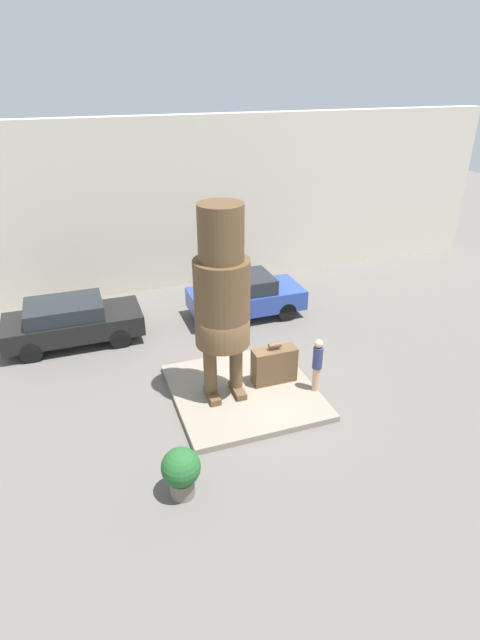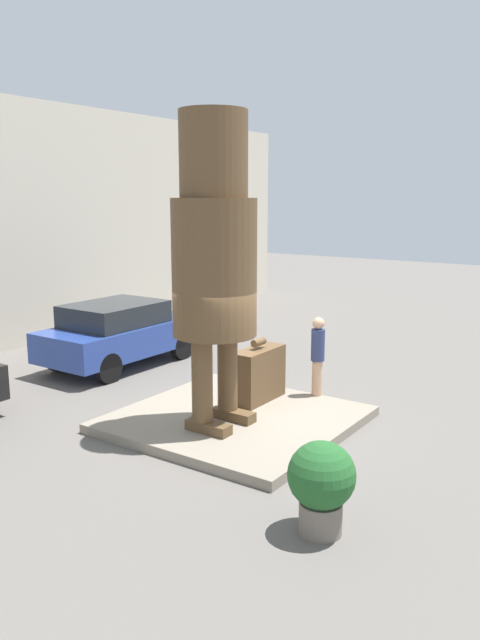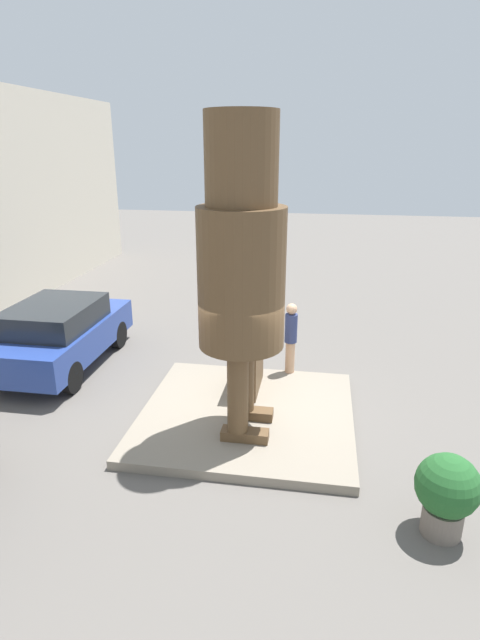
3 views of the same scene
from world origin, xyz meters
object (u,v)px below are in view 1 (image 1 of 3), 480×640
Objects in this scene: parked_car_blue at (245,295)px; giant_suitcase at (274,365)px; parked_car_black at (71,321)px; statue_figure at (222,291)px; planter_pot at (181,470)px; tourist at (317,363)px.

giant_suitcase is at bearing -99.40° from parked_car_blue.
parked_car_black reaches higher than giant_suitcase.
statue_figure is 4.37m from planter_pot.
giant_suitcase is at bearing 139.10° from tourist.
parked_car_blue is at bearing 61.32° from planter_pot.
parked_car_blue is at bearing -0.22° from parked_car_black.
statue_figure reaches higher than giant_suitcase.
giant_suitcase is at bearing -40.69° from parked_car_black.
tourist is 5.27m from parked_car_blue.
statue_figure reaches higher than planter_pot.
parked_car_black is at bearing 139.31° from giant_suitcase.
parked_car_black is at bearing 103.44° from planter_pot.
planter_pot is at bearing -151.77° from tourist.
planter_pot is (1.82, -7.61, -0.14)m from parked_car_black.
parked_car_blue reaches higher than giant_suitcase.
planter_pot is (-4.15, -7.58, -0.17)m from parked_car_blue.
giant_suitcase is 6.90m from parked_car_black.
planter_pot is (-1.88, -3.00, -2.55)m from statue_figure.
tourist is 0.39× the size of parked_car_blue.
parked_car_black is (-3.70, 4.60, -2.42)m from statue_figure.
statue_figure is 5.64m from parked_car_blue.
parked_car_blue is 3.44× the size of planter_pot.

